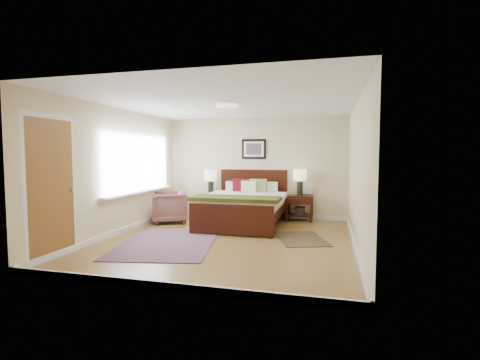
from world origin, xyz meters
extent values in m
plane|color=olive|center=(0.00, 0.00, 0.00)|extent=(5.00, 5.00, 0.00)
cube|color=beige|center=(0.00, 2.50, 1.25)|extent=(4.50, 0.04, 2.50)
cube|color=beige|center=(0.00, -2.50, 1.25)|extent=(4.50, 0.04, 2.50)
cube|color=beige|center=(-2.25, 0.00, 1.25)|extent=(0.04, 5.00, 2.50)
cube|color=beige|center=(2.25, 0.00, 1.25)|extent=(0.04, 5.00, 2.50)
cube|color=white|center=(0.00, 0.00, 2.50)|extent=(4.50, 5.00, 0.02)
cube|color=silver|center=(-2.23, 0.70, 1.40)|extent=(0.02, 2.72, 1.32)
cube|color=silver|center=(-2.21, 0.70, 1.40)|extent=(0.01, 2.60, 1.20)
cube|color=silver|center=(-2.18, 0.70, 0.77)|extent=(0.10, 2.72, 0.04)
cube|color=silver|center=(-2.23, -1.75, 1.09)|extent=(0.01, 1.00, 2.18)
cube|color=brown|center=(-2.23, -1.75, 1.05)|extent=(0.01, 0.90, 2.10)
cylinder|color=#999999|center=(-2.20, -1.37, 1.00)|extent=(0.04, 0.04, 0.04)
cylinder|color=white|center=(0.00, 0.00, 2.46)|extent=(0.40, 0.40, 0.07)
cylinder|color=beige|center=(0.00, 0.00, 2.50)|extent=(0.44, 0.44, 0.01)
cube|color=black|center=(-0.03, 2.46, 0.61)|extent=(1.69, 0.06, 1.18)
cube|color=black|center=(-0.03, 0.32, 0.32)|extent=(1.69, 0.06, 0.59)
cube|color=black|center=(-0.84, 1.39, 0.34)|extent=(0.06, 2.12, 0.19)
cube|color=black|center=(0.77, 1.39, 0.34)|extent=(0.06, 2.12, 0.19)
cube|color=silver|center=(-0.03, 1.39, 0.48)|extent=(1.59, 2.10, 0.23)
cube|color=silver|center=(-0.03, 1.29, 0.63)|extent=(1.77, 1.87, 0.11)
cube|color=#3B3E12|center=(-0.03, 0.68, 0.69)|extent=(1.81, 0.70, 0.07)
cube|color=silver|center=(-0.40, 2.22, 0.78)|extent=(0.53, 0.18, 0.28)
cube|color=silver|center=(0.34, 2.22, 0.78)|extent=(0.53, 0.18, 0.28)
cube|color=#560915|center=(-0.27, 2.10, 0.83)|extent=(0.41, 0.17, 0.34)
cube|color=olive|center=(0.16, 2.10, 0.83)|extent=(0.41, 0.16, 0.34)
cube|color=beige|center=(-0.05, 2.02, 0.80)|extent=(0.36, 0.13, 0.30)
cube|color=black|center=(-0.03, 2.48, 1.72)|extent=(0.62, 0.03, 0.50)
cube|color=silver|center=(-0.03, 2.46, 1.72)|extent=(0.50, 0.01, 0.38)
cube|color=#A52D23|center=(-0.03, 2.44, 1.72)|extent=(0.38, 0.01, 0.28)
cube|color=black|center=(-1.11, 2.27, 0.55)|extent=(0.48, 0.43, 0.05)
cube|color=black|center=(-1.32, 2.08, 0.26)|extent=(0.05, 0.05, 0.53)
cube|color=black|center=(-0.90, 2.08, 0.26)|extent=(0.05, 0.05, 0.53)
cube|color=black|center=(-1.32, 2.46, 0.26)|extent=(0.05, 0.05, 0.53)
cube|color=black|center=(-0.90, 2.46, 0.26)|extent=(0.05, 0.05, 0.53)
cube|color=black|center=(-1.11, 2.07, 0.45)|extent=(0.42, 0.03, 0.14)
cube|color=black|center=(1.13, 2.27, 0.59)|extent=(0.62, 0.46, 0.05)
cube|color=black|center=(0.85, 2.07, 0.28)|extent=(0.05, 0.05, 0.57)
cube|color=black|center=(1.41, 2.07, 0.28)|extent=(0.05, 0.05, 0.57)
cube|color=black|center=(0.85, 2.47, 0.28)|extent=(0.05, 0.05, 0.57)
cube|color=black|center=(1.41, 2.47, 0.28)|extent=(0.05, 0.05, 0.57)
cube|color=black|center=(1.13, 2.05, 0.49)|extent=(0.56, 0.03, 0.14)
cube|color=black|center=(1.13, 2.27, 0.14)|extent=(0.56, 0.40, 0.03)
cube|color=black|center=(1.13, 2.27, 0.17)|extent=(0.23, 0.29, 0.03)
cube|color=black|center=(1.13, 2.27, 0.20)|extent=(0.23, 0.29, 0.03)
cube|color=black|center=(1.13, 2.27, 0.24)|extent=(0.23, 0.29, 0.03)
cube|color=black|center=(1.13, 2.27, 0.28)|extent=(0.23, 0.29, 0.03)
cube|color=black|center=(1.13, 2.27, 0.31)|extent=(0.23, 0.29, 0.03)
cylinder|color=black|center=(-1.11, 2.27, 0.74)|extent=(0.14, 0.14, 0.32)
cylinder|color=black|center=(-1.11, 2.27, 0.92)|extent=(0.02, 0.02, 0.06)
cylinder|color=beige|center=(-1.11, 2.27, 1.06)|extent=(0.31, 0.31, 0.26)
cylinder|color=black|center=(1.13, 2.27, 0.78)|extent=(0.14, 0.14, 0.32)
cylinder|color=black|center=(1.13, 2.27, 0.96)|extent=(0.02, 0.02, 0.06)
cylinder|color=beige|center=(1.13, 2.27, 1.10)|extent=(0.31, 0.31, 0.26)
imported|color=brown|center=(-1.80, 1.32, 0.36)|extent=(1.05, 1.04, 0.72)
cube|color=#0F0D41|center=(-0.96, -0.51, 0.01)|extent=(1.99, 2.52, 0.01)
cube|color=black|center=(1.31, 0.42, 0.01)|extent=(1.16, 1.41, 0.01)
camera|label=1|loc=(1.78, -6.06, 1.55)|focal=26.00mm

